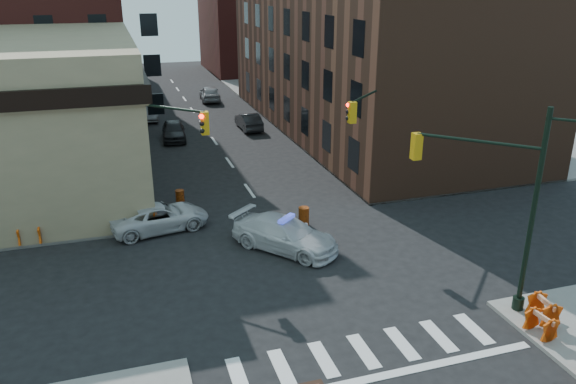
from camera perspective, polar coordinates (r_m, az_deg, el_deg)
ground at (r=25.97m, az=1.37°, el=-7.31°), size 140.00×140.00×0.00m
sidewalk_ne at (r=63.53m, az=11.73°, el=9.31°), size 34.00×54.50×0.15m
commercial_row_ne at (r=48.96m, az=7.61°, el=14.47°), size 14.00×34.00×14.00m
filler_nw at (r=84.21m, az=-24.25°, el=16.16°), size 20.00×18.00×16.00m
filler_ne at (r=82.74m, az=-2.46°, el=16.43°), size 16.00×16.00×12.00m
signal_pole_se at (r=22.37m, az=21.04°, el=-0.55°), size 5.40×5.27×8.00m
signal_pole_nw at (r=28.18m, az=-13.51°, el=3.94°), size 3.58×3.67×8.00m
signal_pole_ne at (r=31.13m, az=8.51°, el=5.87°), size 3.67×3.58×8.00m
tree_ne_near at (r=50.72m, az=-0.02°, el=10.85°), size 3.00×3.00×4.85m
tree_ne_far at (r=58.30m, az=-2.43°, el=12.13°), size 3.00×3.00×4.85m
police_car at (r=26.98m, az=-0.31°, el=-4.31°), size 5.17×5.53×1.57m
pickup at (r=29.83m, az=-12.90°, el=-2.50°), size 5.39×3.21×1.40m
parked_car_wnear at (r=46.65m, az=-11.54°, el=6.13°), size 2.17×4.64×1.54m
parked_car_wfar at (r=54.25m, az=-13.96°, el=7.93°), size 1.74×4.52×1.47m
parked_car_wdeep at (r=67.30m, az=-15.53°, el=10.24°), size 2.30×5.49×1.59m
parked_car_enear at (r=49.12m, az=-4.02°, el=7.18°), size 1.60×4.44×1.46m
parked_car_efar at (r=61.57m, az=-7.95°, el=9.89°), size 2.26×4.93×1.64m
pedestrian_a at (r=31.06m, az=-20.42°, el=-1.83°), size 0.66×0.49×1.65m
pedestrian_b at (r=30.64m, az=-21.39°, el=-1.97°), size 1.11×0.97×1.95m
pedestrian_c at (r=32.79m, az=-24.69°, el=-1.03°), size 1.21×0.78×1.91m
barrel_road at (r=29.72m, az=1.61°, el=-2.47°), size 0.72×0.72×0.99m
barrel_bank at (r=32.99m, az=-10.91°, el=-0.54°), size 0.59×0.59×0.89m
barricade_se_a at (r=22.68m, az=24.29°, el=-12.19°), size 0.67×1.18×0.85m
barricade_se_b at (r=23.56m, az=24.53°, el=-10.84°), size 0.76×1.30×0.93m
barricade_nw_a at (r=29.75m, az=-14.21°, el=-2.90°), size 1.28×0.79×0.90m
barricade_nw_b at (r=30.07m, az=-24.71°, el=-3.95°), size 1.29×0.71×0.94m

